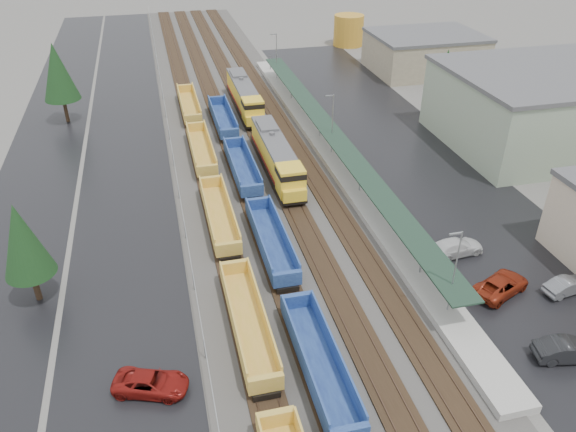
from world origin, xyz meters
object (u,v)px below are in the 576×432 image
(locomotive_trail, at_px, (245,96))
(parked_car_east_c, at_px, (456,247))
(parked_car_west_c, at_px, (151,383))
(well_string_yellow, at_px, (232,261))
(parked_car_east_b, at_px, (501,285))
(locomotive_lead, at_px, (277,157))
(well_string_blue, at_px, (292,293))
(parked_car_east_a, at_px, (569,350))
(storage_tank, at_px, (349,30))
(parked_car_east_e, at_px, (567,286))

(locomotive_trail, bearing_deg, parked_car_east_c, -73.14)
(parked_car_west_c, relative_size, parked_car_east_c, 0.96)
(well_string_yellow, distance_m, parked_car_east_b, 22.76)
(locomotive_lead, xyz_separation_m, well_string_yellow, (-8.00, -17.26, -1.10))
(well_string_blue, height_order, parked_car_west_c, well_string_blue)
(parked_car_east_b, bearing_deg, parked_car_east_a, 160.46)
(locomotive_lead, distance_m, parked_car_east_c, 23.11)
(parked_car_west_c, xyz_separation_m, parked_car_east_c, (27.65, 9.61, 0.06))
(locomotive_lead, bearing_deg, storage_tank, 62.95)
(locomotive_lead, bearing_deg, parked_car_east_b, -62.52)
(storage_tank, xyz_separation_m, parked_car_east_a, (-13.01, -85.80, -2.15))
(parked_car_east_b, xyz_separation_m, parked_car_east_c, (-0.95, 5.92, 0.01))
(parked_car_east_a, bearing_deg, locomotive_trail, 24.91)
(parked_car_east_c, bearing_deg, parked_car_east_b, -176.32)
(locomotive_lead, xyz_separation_m, well_string_blue, (-4.00, -22.71, -1.09))
(parked_car_west_c, bearing_deg, storage_tank, -7.86)
(locomotive_lead, distance_m, well_string_blue, 23.09)
(well_string_yellow, bearing_deg, parked_car_east_c, -6.38)
(parked_car_west_c, bearing_deg, parked_car_east_c, -51.37)
(locomotive_lead, height_order, storage_tank, storage_tank)
(well_string_blue, bearing_deg, well_string_yellow, 126.24)
(well_string_yellow, relative_size, storage_tank, 15.66)
(locomotive_lead, relative_size, well_string_yellow, 0.19)
(parked_car_west_c, bearing_deg, parked_car_east_b, -63.20)
(locomotive_trail, relative_size, parked_car_east_a, 3.67)
(locomotive_trail, relative_size, parked_car_east_b, 3.33)
(parked_car_west_c, relative_size, parked_car_east_b, 0.93)
(well_string_blue, height_order, parked_car_east_a, well_string_blue)
(well_string_blue, xyz_separation_m, parked_car_east_b, (17.23, -2.73, -0.36))
(well_string_yellow, bearing_deg, locomotive_trail, 78.19)
(locomotive_trail, xyz_separation_m, storage_tank, (26.81, 31.50, 0.76))
(parked_car_east_c, bearing_deg, well_string_yellow, 78.19)
(locomotive_lead, distance_m, storage_tank, 58.95)
(locomotive_lead, distance_m, well_string_yellow, 19.05)
(locomotive_lead, bearing_deg, well_string_blue, -99.99)
(locomotive_lead, height_order, well_string_yellow, locomotive_lead)
(parked_car_east_b, bearing_deg, parked_car_east_c, -14.49)
(locomotive_lead, relative_size, parked_car_east_a, 3.67)
(storage_tank, bearing_deg, parked_car_west_c, -117.32)
(locomotive_trail, bearing_deg, locomotive_lead, -90.00)
(parked_car_east_b, bearing_deg, well_string_blue, 57.38)
(parked_car_west_c, bearing_deg, well_string_yellow, -12.33)
(well_string_yellow, height_order, parked_car_east_e, well_string_yellow)
(parked_car_west_c, xyz_separation_m, parked_car_east_e, (33.95, 2.35, -0.01))
(locomotive_trail, height_order, parked_car_east_e, locomotive_trail)
(storage_tank, distance_m, parked_car_west_c, 91.91)
(locomotive_lead, xyz_separation_m, parked_car_east_a, (13.79, -33.30, -1.40))
(locomotive_lead, bearing_deg, locomotive_trail, 90.00)
(parked_car_west_c, height_order, parked_car_east_e, parked_car_west_c)
(well_string_blue, relative_size, parked_car_west_c, 17.91)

